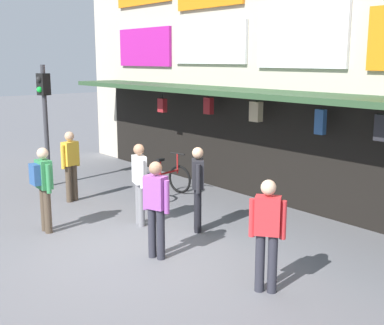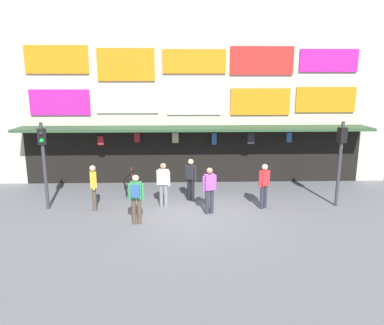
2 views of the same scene
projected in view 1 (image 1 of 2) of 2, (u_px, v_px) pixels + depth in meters
name	position (u px, v px, depth m)	size (l,w,h in m)	color
ground_plane	(150.00, 249.00, 8.99)	(80.00, 80.00, 0.00)	slate
shopfront	(319.00, 30.00, 11.03)	(18.00, 2.60, 8.00)	beige
traffic_light_near	(44.00, 106.00, 13.09)	(0.33, 0.35, 3.20)	#38383D
bicycle_parked	(165.00, 182.00, 12.30)	(0.95, 1.28, 1.05)	black
pedestrian_in_yellow	(267.00, 230.00, 7.17)	(0.44, 0.39, 1.68)	#2D2D38
pedestrian_in_red	(156.00, 205.00, 8.42)	(0.51, 0.32, 1.68)	#2D2D38
pedestrian_in_white	(139.00, 180.00, 10.15)	(0.51, 0.32, 1.68)	gray
pedestrian_in_blue	(71.00, 162.00, 11.88)	(0.30, 0.52, 1.68)	brown
pedestrian_in_green	(43.00, 183.00, 9.71)	(0.53, 0.36, 1.68)	brown
pedestrian_in_purple	(198.00, 184.00, 9.78)	(0.44, 0.39, 1.68)	black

